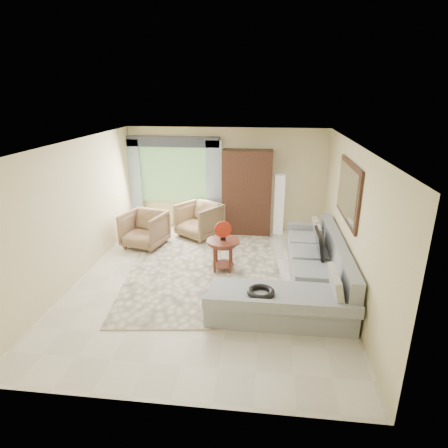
# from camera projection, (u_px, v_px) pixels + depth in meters

# --- Properties ---
(ground) EXTENTS (6.00, 6.00, 0.00)m
(ground) POSITION_uv_depth(u_px,v_px,m) (209.00, 281.00, 7.14)
(ground) COLOR silver
(ground) RESTS_ON ground
(area_rug) EXTENTS (3.46, 4.33, 0.02)m
(area_rug) POSITION_uv_depth(u_px,v_px,m) (205.00, 270.00, 7.55)
(area_rug) COLOR beige
(area_rug) RESTS_ON ground
(sectional_sofa) EXTENTS (2.30, 3.46, 0.90)m
(sectional_sofa) POSITION_uv_depth(u_px,v_px,m) (306.00, 277.00, 6.69)
(sectional_sofa) COLOR #93969B
(sectional_sofa) RESTS_ON ground
(tv_screen) EXTENTS (0.14, 0.74, 0.48)m
(tv_screen) POSITION_uv_depth(u_px,v_px,m) (319.00, 244.00, 7.03)
(tv_screen) COLOR black
(tv_screen) RESTS_ON sectional_sofa
(garden_hose) EXTENTS (0.43, 0.43, 0.09)m
(garden_hose) POSITION_uv_depth(u_px,v_px,m) (261.00, 292.00, 5.68)
(garden_hose) COLOR black
(garden_hose) RESTS_ON sectional_sofa
(coffee_table) EXTENTS (0.66, 0.66, 0.66)m
(coffee_table) POSITION_uv_depth(u_px,v_px,m) (223.00, 255.00, 7.47)
(coffee_table) COLOR #472013
(coffee_table) RESTS_ON ground
(red_disc) EXTENTS (0.33, 0.13, 0.34)m
(red_disc) POSITION_uv_depth(u_px,v_px,m) (223.00, 229.00, 7.29)
(red_disc) COLOR #A32410
(red_disc) RESTS_ON coffee_table
(armchair_left) EXTENTS (1.07, 1.09, 0.82)m
(armchair_left) POSITION_uv_depth(u_px,v_px,m) (145.00, 229.00, 8.65)
(armchair_left) COLOR #815D46
(armchair_left) RESTS_ON ground
(armchair_right) EXTENTS (1.28, 1.29, 0.85)m
(armchair_right) POSITION_uv_depth(u_px,v_px,m) (199.00, 220.00, 9.21)
(armchair_right) COLOR #92784F
(armchair_right) RESTS_ON ground
(potted_plant) EXTENTS (0.55, 0.49, 0.57)m
(potted_plant) POSITION_uv_depth(u_px,v_px,m) (148.00, 217.00, 9.89)
(potted_plant) COLOR #999999
(potted_plant) RESTS_ON ground
(armoire) EXTENTS (1.20, 0.55, 2.10)m
(armoire) POSITION_uv_depth(u_px,v_px,m) (247.00, 193.00, 9.27)
(armoire) COLOR black
(armoire) RESTS_ON ground
(floor_lamp) EXTENTS (0.24, 0.24, 1.50)m
(floor_lamp) POSITION_uv_depth(u_px,v_px,m) (279.00, 205.00, 9.34)
(floor_lamp) COLOR silver
(floor_lamp) RESTS_ON ground
(window) EXTENTS (1.80, 0.04, 1.40)m
(window) POSITION_uv_depth(u_px,v_px,m) (174.00, 175.00, 9.60)
(window) COLOR #669E59
(window) RESTS_ON wall_back
(curtain_left) EXTENTS (0.40, 0.08, 2.30)m
(curtain_left) POSITION_uv_depth(u_px,v_px,m) (134.00, 184.00, 9.71)
(curtain_left) COLOR #9EB7CC
(curtain_left) RESTS_ON ground
(curtain_right) EXTENTS (0.40, 0.08, 2.30)m
(curtain_right) POSITION_uv_depth(u_px,v_px,m) (214.00, 186.00, 9.48)
(curtain_right) COLOR #9EB7CC
(curtain_right) RESTS_ON ground
(valance) EXTENTS (2.40, 0.12, 0.26)m
(valance) POSITION_uv_depth(u_px,v_px,m) (172.00, 142.00, 9.25)
(valance) COLOR #1E232D
(valance) RESTS_ON wall_back
(wall_mirror) EXTENTS (0.05, 1.70, 1.05)m
(wall_mirror) POSITION_uv_depth(u_px,v_px,m) (348.00, 192.00, 6.61)
(wall_mirror) COLOR black
(wall_mirror) RESTS_ON wall_right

